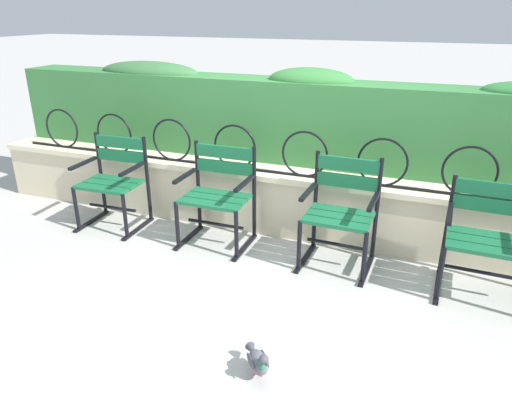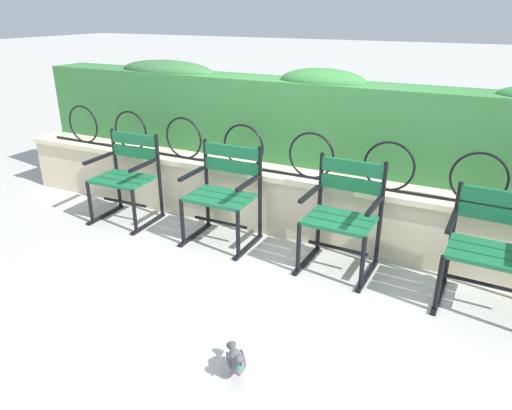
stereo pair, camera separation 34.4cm
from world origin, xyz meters
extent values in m
plane|color=#B7B5AF|center=(0.00, 0.00, 0.00)|extent=(60.00, 60.00, 0.00)
cube|color=beige|center=(0.00, 0.88, 0.27)|extent=(6.35, 0.35, 0.54)
cube|color=beige|center=(0.00, 0.88, 0.57)|extent=(6.35, 0.41, 0.05)
cylinder|color=black|center=(0.00, 0.81, 0.61)|extent=(5.83, 0.02, 0.02)
torus|color=black|center=(-2.48, 0.81, 0.80)|extent=(0.42, 0.02, 0.42)
torus|color=black|center=(-1.81, 0.81, 0.80)|extent=(0.42, 0.02, 0.42)
torus|color=black|center=(-1.14, 0.81, 0.80)|extent=(0.42, 0.02, 0.42)
torus|color=black|center=(-0.47, 0.81, 0.80)|extent=(0.42, 0.02, 0.42)
torus|color=black|center=(0.20, 0.81, 0.80)|extent=(0.42, 0.02, 0.42)
torus|color=black|center=(0.87, 0.81, 0.80)|extent=(0.42, 0.02, 0.42)
torus|color=black|center=(1.54, 0.81, 0.80)|extent=(0.42, 0.02, 0.42)
cube|color=#387A3D|center=(0.00, 1.28, 0.98)|extent=(6.22, 0.45, 0.78)
ellipsoid|color=#386C3B|center=(-1.64, 1.28, 1.37)|extent=(1.14, 0.41, 0.23)
ellipsoid|color=#357638|center=(0.10, 1.28, 1.37)|extent=(0.82, 0.41, 0.24)
cube|color=#19663D|center=(-1.58, 0.23, 0.44)|extent=(0.54, 0.15, 0.03)
cube|color=#19663D|center=(-1.58, 0.37, 0.44)|extent=(0.54, 0.15, 0.03)
cube|color=#19663D|center=(-1.59, 0.50, 0.44)|extent=(0.54, 0.15, 0.03)
cube|color=#19663D|center=(-1.59, 0.61, 0.79)|extent=(0.54, 0.05, 0.11)
cube|color=#19663D|center=(-1.59, 0.61, 0.65)|extent=(0.54, 0.05, 0.11)
cylinder|color=black|center=(-1.32, 0.62, 0.43)|extent=(0.04, 0.04, 0.86)
cylinder|color=black|center=(-1.31, 0.19, 0.22)|extent=(0.04, 0.04, 0.44)
cube|color=black|center=(-1.32, 0.38, 0.01)|extent=(0.06, 0.52, 0.02)
cube|color=black|center=(-1.32, 0.38, 0.62)|extent=(0.05, 0.40, 0.03)
cylinder|color=black|center=(-1.86, 0.60, 0.43)|extent=(0.04, 0.04, 0.86)
cylinder|color=black|center=(-1.85, 0.17, 0.22)|extent=(0.04, 0.04, 0.44)
cube|color=black|center=(-1.85, 0.36, 0.01)|extent=(0.06, 0.52, 0.02)
cube|color=black|center=(-1.85, 0.36, 0.62)|extent=(0.05, 0.40, 0.03)
cylinder|color=black|center=(-1.58, 0.37, 0.20)|extent=(0.51, 0.05, 0.03)
cube|color=#19663D|center=(-0.48, 0.25, 0.44)|extent=(0.57, 0.13, 0.03)
cube|color=#19663D|center=(-0.49, 0.39, 0.44)|extent=(0.57, 0.13, 0.03)
cube|color=#19663D|center=(-0.49, 0.52, 0.44)|extent=(0.57, 0.13, 0.03)
cube|color=#19663D|center=(-0.49, 0.63, 0.80)|extent=(0.56, 0.04, 0.11)
cube|color=#19663D|center=(-0.49, 0.63, 0.66)|extent=(0.56, 0.04, 0.11)
cylinder|color=black|center=(-0.21, 0.63, 0.44)|extent=(0.04, 0.04, 0.88)
cylinder|color=black|center=(-0.20, 0.20, 0.22)|extent=(0.04, 0.04, 0.44)
cube|color=black|center=(-0.20, 0.39, 0.01)|extent=(0.05, 0.52, 0.02)
cube|color=black|center=(-0.20, 0.39, 0.62)|extent=(0.04, 0.40, 0.03)
cylinder|color=black|center=(-0.77, 0.62, 0.44)|extent=(0.04, 0.04, 0.88)
cylinder|color=black|center=(-0.76, 0.19, 0.22)|extent=(0.04, 0.04, 0.44)
cube|color=black|center=(-0.77, 0.38, 0.01)|extent=(0.05, 0.52, 0.02)
cube|color=black|center=(-0.77, 0.38, 0.62)|extent=(0.04, 0.40, 0.03)
cylinder|color=black|center=(-0.49, 0.39, 0.20)|extent=(0.54, 0.03, 0.03)
cube|color=#19663D|center=(0.61, 0.25, 0.44)|extent=(0.53, 0.14, 0.03)
cube|color=#19663D|center=(0.61, 0.38, 0.44)|extent=(0.53, 0.14, 0.03)
cube|color=#19663D|center=(0.62, 0.52, 0.44)|extent=(0.53, 0.14, 0.03)
cube|color=#19663D|center=(0.62, 0.62, 0.81)|extent=(0.52, 0.04, 0.11)
cube|color=#19663D|center=(0.62, 0.62, 0.67)|extent=(0.52, 0.04, 0.11)
cylinder|color=black|center=(0.88, 0.62, 0.45)|extent=(0.04, 0.04, 0.90)
cylinder|color=black|center=(0.87, 0.19, 0.22)|extent=(0.04, 0.04, 0.44)
cube|color=black|center=(0.88, 0.38, 0.01)|extent=(0.05, 0.52, 0.02)
cube|color=black|center=(0.88, 0.38, 0.62)|extent=(0.05, 0.40, 0.03)
cylinder|color=black|center=(0.36, 0.63, 0.45)|extent=(0.04, 0.04, 0.90)
cylinder|color=black|center=(0.35, 0.20, 0.22)|extent=(0.04, 0.04, 0.44)
cube|color=black|center=(0.35, 0.39, 0.01)|extent=(0.05, 0.52, 0.02)
cube|color=black|center=(0.35, 0.39, 0.62)|extent=(0.05, 0.40, 0.03)
cylinder|color=black|center=(0.61, 0.38, 0.20)|extent=(0.50, 0.04, 0.03)
cube|color=#19663D|center=(1.71, 0.19, 0.44)|extent=(0.58, 0.14, 0.03)
cube|color=#19663D|center=(1.71, 0.32, 0.44)|extent=(0.58, 0.14, 0.03)
cube|color=#19663D|center=(1.72, 0.46, 0.44)|extent=(0.58, 0.14, 0.03)
cube|color=#19663D|center=(1.72, 0.56, 0.76)|extent=(0.58, 0.05, 0.11)
cube|color=#19663D|center=(1.72, 0.56, 0.64)|extent=(0.58, 0.05, 0.11)
cylinder|color=black|center=(1.43, 0.57, 0.42)|extent=(0.04, 0.04, 0.83)
cylinder|color=black|center=(1.42, 0.14, 0.22)|extent=(0.04, 0.04, 0.44)
cube|color=black|center=(1.42, 0.33, 0.01)|extent=(0.06, 0.52, 0.02)
cube|color=black|center=(1.42, 0.33, 0.62)|extent=(0.05, 0.40, 0.03)
cylinder|color=black|center=(1.71, 0.32, 0.20)|extent=(0.55, 0.05, 0.03)
ellipsoid|color=#5B5B66|center=(0.47, -1.06, 0.11)|extent=(0.20, 0.21, 0.11)
cylinder|color=#2D6B56|center=(0.52, -1.11, 0.14)|extent=(0.07, 0.08, 0.06)
sphere|color=#494951|center=(0.53, -1.12, 0.20)|extent=(0.06, 0.06, 0.06)
cone|color=black|center=(0.55, -1.15, 0.19)|extent=(0.02, 0.03, 0.01)
cone|color=#404047|center=(0.40, -0.97, 0.10)|extent=(0.10, 0.10, 0.06)
ellipsoid|color=#4E4E56|center=(0.50, -1.02, 0.11)|extent=(0.11, 0.12, 0.07)
ellipsoid|color=#4E4E56|center=(0.44, -1.08, 0.11)|extent=(0.11, 0.12, 0.07)
cylinder|color=#C6515B|center=(0.50, -1.05, 0.03)|extent=(0.01, 0.01, 0.05)
cylinder|color=#C6515B|center=(0.45, -1.06, 0.03)|extent=(0.01, 0.01, 0.05)
camera|label=1|loc=(1.25, -3.09, 1.99)|focal=33.30mm
camera|label=2|loc=(1.56, -2.95, 1.99)|focal=33.30mm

